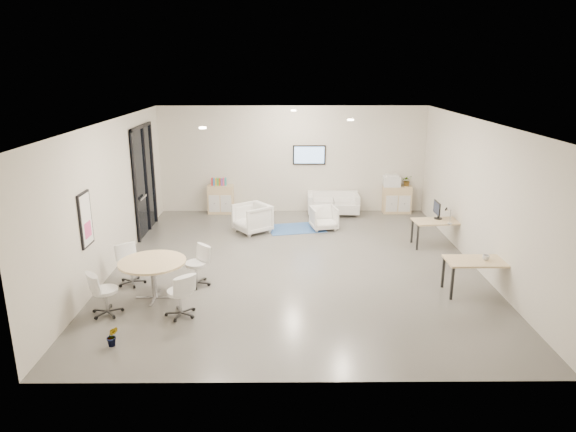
% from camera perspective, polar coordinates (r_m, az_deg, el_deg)
% --- Properties ---
extents(room_shell, '(9.60, 10.60, 4.80)m').
position_cam_1_polar(room_shell, '(11.14, 0.88, 2.26)').
color(room_shell, '#57544F').
rests_on(room_shell, ground).
extents(glass_door, '(0.09, 1.90, 2.85)m').
position_cam_1_polar(glass_door, '(14.10, -15.68, 4.22)').
color(glass_door, black).
rests_on(glass_door, room_shell).
extents(artwork, '(0.05, 0.54, 1.04)m').
position_cam_1_polar(artwork, '(10.30, -21.57, -0.39)').
color(artwork, black).
rests_on(artwork, room_shell).
extents(wall_tv, '(0.98, 0.06, 0.58)m').
position_cam_1_polar(wall_tv, '(15.50, 2.37, 6.79)').
color(wall_tv, black).
rests_on(wall_tv, room_shell).
extents(ceiling_spots, '(3.14, 4.14, 0.03)m').
position_cam_1_polar(ceiling_spots, '(11.70, -0.17, 10.79)').
color(ceiling_spots, '#FFEAC6').
rests_on(ceiling_spots, room_shell).
extents(sideboard_left, '(0.76, 0.40, 0.86)m').
position_cam_1_polar(sideboard_left, '(15.69, -7.48, 1.85)').
color(sideboard_left, tan).
rests_on(sideboard_left, room_shell).
extents(sideboard_right, '(0.83, 0.40, 0.83)m').
position_cam_1_polar(sideboard_right, '(15.95, 12.00, 1.81)').
color(sideboard_right, tan).
rests_on(sideboard_right, room_shell).
extents(books, '(0.45, 0.14, 0.22)m').
position_cam_1_polar(books, '(15.57, -7.69, 3.78)').
color(books, red).
rests_on(books, sideboard_left).
extents(printer, '(0.52, 0.44, 0.35)m').
position_cam_1_polar(printer, '(15.78, 11.44, 3.86)').
color(printer, white).
rests_on(printer, sideboard_right).
extents(loveseat, '(1.54, 0.81, 0.57)m').
position_cam_1_polar(loveseat, '(15.52, 5.03, 1.31)').
color(loveseat, silver).
rests_on(loveseat, room_shell).
extents(blue_rug, '(1.69, 1.29, 0.01)m').
position_cam_1_polar(blue_rug, '(14.16, 0.92, -1.38)').
color(blue_rug, '#2F538F').
rests_on(blue_rug, room_shell).
extents(armchair_left, '(1.11, 1.12, 0.85)m').
position_cam_1_polar(armchair_left, '(13.77, -4.00, -0.10)').
color(armchair_left, silver).
rests_on(armchair_left, room_shell).
extents(armchair_right, '(0.78, 0.75, 0.69)m').
position_cam_1_polar(armchair_right, '(14.05, 4.01, -0.10)').
color(armchair_right, silver).
rests_on(armchair_right, room_shell).
extents(desk_rear, '(1.33, 0.76, 0.66)m').
position_cam_1_polar(desk_rear, '(13.15, 16.48, -0.76)').
color(desk_rear, tan).
rests_on(desk_rear, room_shell).
extents(desk_front, '(1.33, 0.67, 0.69)m').
position_cam_1_polar(desk_front, '(10.67, 20.59, -4.97)').
color(desk_front, tan).
rests_on(desk_front, room_shell).
extents(monitor, '(0.20, 0.50, 0.44)m').
position_cam_1_polar(monitor, '(13.20, 16.24, 0.69)').
color(monitor, black).
rests_on(monitor, desk_rear).
extents(round_table, '(1.27, 1.27, 0.77)m').
position_cam_1_polar(round_table, '(10.07, -14.82, -5.30)').
color(round_table, tan).
rests_on(round_table, room_shell).
extents(meeting_chairs, '(2.23, 2.23, 0.82)m').
position_cam_1_polar(meeting_chairs, '(10.18, -14.71, -6.75)').
color(meeting_chairs, white).
rests_on(meeting_chairs, room_shell).
extents(plant_cabinet, '(0.35, 0.38, 0.25)m').
position_cam_1_polar(plant_cabinet, '(15.89, 13.09, 3.71)').
color(plant_cabinet, '#3F7F3F').
rests_on(plant_cabinet, sideboard_right).
extents(plant_floor, '(0.27, 0.38, 0.15)m').
position_cam_1_polar(plant_floor, '(8.88, -18.88, -13.06)').
color(plant_floor, '#3F7F3F').
rests_on(plant_floor, room_shell).
extents(cup, '(0.14, 0.12, 0.13)m').
position_cam_1_polar(cup, '(10.67, 21.15, -4.26)').
color(cup, white).
rests_on(cup, desk_front).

